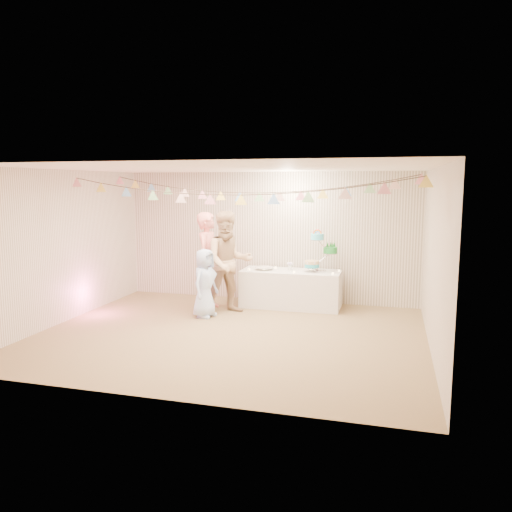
% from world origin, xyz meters
% --- Properties ---
extents(floor, '(6.00, 6.00, 0.00)m').
position_xyz_m(floor, '(0.00, 0.00, 0.00)').
color(floor, brown).
rests_on(floor, ground).
extents(ceiling, '(6.00, 6.00, 0.00)m').
position_xyz_m(ceiling, '(0.00, 0.00, 2.60)').
color(ceiling, white).
rests_on(ceiling, ground).
extents(back_wall, '(6.00, 6.00, 0.00)m').
position_xyz_m(back_wall, '(0.00, 2.50, 1.30)').
color(back_wall, silver).
rests_on(back_wall, ground).
extents(front_wall, '(6.00, 6.00, 0.00)m').
position_xyz_m(front_wall, '(0.00, -2.50, 1.30)').
color(front_wall, silver).
rests_on(front_wall, ground).
extents(left_wall, '(5.00, 5.00, 0.00)m').
position_xyz_m(left_wall, '(-3.00, 0.00, 1.30)').
color(left_wall, silver).
rests_on(left_wall, ground).
extents(right_wall, '(5.00, 5.00, 0.00)m').
position_xyz_m(right_wall, '(3.00, 0.00, 1.30)').
color(right_wall, silver).
rests_on(right_wall, ground).
extents(table, '(1.90, 0.76, 0.71)m').
position_xyz_m(table, '(0.57, 2.02, 0.36)').
color(table, silver).
rests_on(table, floor).
extents(cake_stand, '(0.67, 0.39, 0.75)m').
position_xyz_m(cake_stand, '(1.12, 2.07, 1.12)').
color(cake_stand, silver).
rests_on(cake_stand, table).
extents(cake_bottom, '(0.31, 0.31, 0.15)m').
position_xyz_m(cake_bottom, '(0.97, 2.01, 0.84)').
color(cake_bottom, '#28B0BF').
rests_on(cake_bottom, cake_stand).
extents(cake_middle, '(0.27, 0.27, 0.22)m').
position_xyz_m(cake_middle, '(1.30, 2.16, 1.11)').
color(cake_middle, '#1C802E').
rests_on(cake_middle, cake_stand).
extents(cake_top_tier, '(0.25, 0.25, 0.19)m').
position_xyz_m(cake_top_tier, '(1.06, 2.04, 1.38)').
color(cake_top_tier, '#4DD7F3').
rests_on(cake_top_tier, cake_stand).
extents(platter, '(0.35, 0.35, 0.02)m').
position_xyz_m(platter, '(0.05, 1.97, 0.76)').
color(platter, white).
rests_on(platter, table).
extents(posy, '(0.14, 0.14, 0.16)m').
position_xyz_m(posy, '(0.53, 2.07, 0.83)').
color(posy, white).
rests_on(posy, table).
extents(person_adult_a, '(0.48, 0.69, 1.84)m').
position_xyz_m(person_adult_a, '(-0.91, 1.48, 0.92)').
color(person_adult_a, '#FB8B83').
rests_on(person_adult_a, floor).
extents(person_adult_b, '(1.15, 1.10, 1.88)m').
position_xyz_m(person_adult_b, '(-0.45, 1.28, 0.94)').
color(person_adult_b, tan).
rests_on(person_adult_b, floor).
extents(person_child, '(0.51, 0.67, 1.23)m').
position_xyz_m(person_child, '(-0.77, 0.89, 0.61)').
color(person_child, '#B4D0FF').
rests_on(person_child, floor).
extents(bunting_back, '(5.60, 1.10, 0.40)m').
position_xyz_m(bunting_back, '(0.00, 1.10, 2.35)').
color(bunting_back, pink).
rests_on(bunting_back, ceiling).
extents(bunting_front, '(5.60, 0.90, 0.36)m').
position_xyz_m(bunting_front, '(0.00, -0.20, 2.32)').
color(bunting_front, '#72A5E5').
rests_on(bunting_front, ceiling).
extents(tealight_0, '(0.04, 0.04, 0.03)m').
position_xyz_m(tealight_0, '(-0.23, 1.87, 0.73)').
color(tealight_0, '#FFD88C').
rests_on(tealight_0, table).
extents(tealight_1, '(0.04, 0.04, 0.03)m').
position_xyz_m(tealight_1, '(0.22, 2.20, 0.73)').
color(tealight_1, '#FFD88C').
rests_on(tealight_1, table).
extents(tealight_2, '(0.04, 0.04, 0.03)m').
position_xyz_m(tealight_2, '(0.67, 1.80, 0.73)').
color(tealight_2, '#FFD88C').
rests_on(tealight_2, table).
extents(tealight_3, '(0.04, 0.04, 0.03)m').
position_xyz_m(tealight_3, '(0.92, 2.24, 0.73)').
color(tealight_3, '#FFD88C').
rests_on(tealight_3, table).
extents(tealight_4, '(0.04, 0.04, 0.03)m').
position_xyz_m(tealight_4, '(1.39, 1.84, 0.73)').
color(tealight_4, '#FFD88C').
rests_on(tealight_4, table).
extents(tealight_5, '(0.04, 0.04, 0.03)m').
position_xyz_m(tealight_5, '(1.47, 2.17, 0.73)').
color(tealight_5, '#FFD88C').
rests_on(tealight_5, table).
extents(tealight_6, '(0.04, 0.04, 0.03)m').
position_xyz_m(tealight_6, '(0.04, 1.97, 0.73)').
color(tealight_6, '#FFD88C').
rests_on(tealight_6, table).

